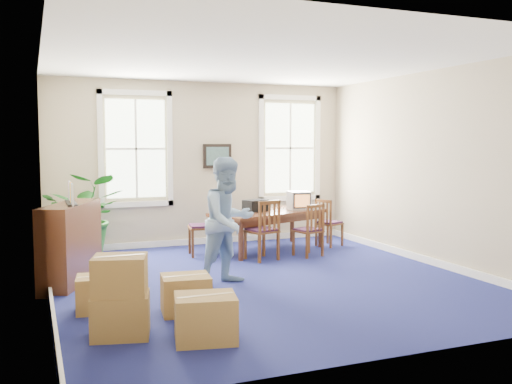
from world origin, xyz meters
name	(u,v)px	position (x,y,z in m)	size (l,w,h in m)	color
floor	(265,280)	(0.00, 0.00, 0.00)	(6.50, 6.50, 0.00)	navy
ceiling	(265,59)	(0.00, 0.00, 3.20)	(6.50, 6.50, 0.00)	white
wall_back	(202,164)	(0.00, 3.25, 1.60)	(6.50, 6.50, 0.00)	tan
wall_front	(399,188)	(0.00, -3.25, 1.60)	(6.50, 6.50, 0.00)	tan
wall_left	(44,176)	(-3.00, 0.00, 1.60)	(6.50, 6.50, 0.00)	tan
wall_right	(434,168)	(3.00, 0.00, 1.60)	(6.50, 6.50, 0.00)	tan
baseboard_back	(203,241)	(0.00, 3.22, 0.06)	(6.00, 0.04, 0.12)	white
baseboard_left	(51,296)	(-2.97, 0.00, 0.06)	(0.04, 6.50, 0.12)	white
baseboard_right	(430,261)	(2.97, 0.00, 0.06)	(0.04, 6.50, 0.12)	white
window_left	(136,149)	(-1.30, 3.23, 1.90)	(1.40, 0.12, 2.20)	white
window_right	(290,148)	(1.90, 3.23, 1.90)	(1.40, 0.12, 2.20)	white
wall_picture	(217,156)	(0.30, 3.20, 1.75)	(0.58, 0.06, 0.48)	black
conference_table	(269,231)	(0.95, 2.11, 0.37)	(2.18, 0.99, 0.74)	#4B2616
crt_tv	(299,200)	(1.60, 2.16, 0.92)	(0.38, 0.41, 0.35)	#B7B7BC
game_console	(314,207)	(1.89, 2.11, 0.77)	(0.18, 0.23, 0.06)	white
equipment_bag	(255,206)	(0.70, 2.16, 0.85)	(0.43, 0.28, 0.22)	black
chair_near_left	(262,230)	(0.51, 1.37, 0.52)	(0.47, 0.47, 1.04)	brown
chair_near_right	(308,230)	(1.40, 1.37, 0.47)	(0.42, 0.42, 0.94)	brown
chair_end_left	(202,226)	(-0.33, 2.11, 0.53)	(0.48, 0.48, 1.06)	brown
chair_end_right	(329,222)	(2.24, 2.11, 0.46)	(0.42, 0.42, 0.92)	brown
man	(229,221)	(-0.56, -0.02, 0.91)	(0.89, 0.69, 1.82)	#87A9CC
credenza	(71,241)	(-2.65, 0.92, 0.60)	(0.43, 1.52, 1.19)	#4B2616
brochure_rack	(71,189)	(-2.63, 0.92, 1.36)	(0.13, 0.74, 0.33)	#99999E
potted_plant	(86,216)	(-2.28, 2.62, 0.75)	(1.35, 1.17, 1.50)	#154D15
cardboard_boxes	(140,290)	(-2.10, -1.60, 0.45)	(1.57, 1.57, 0.90)	olive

